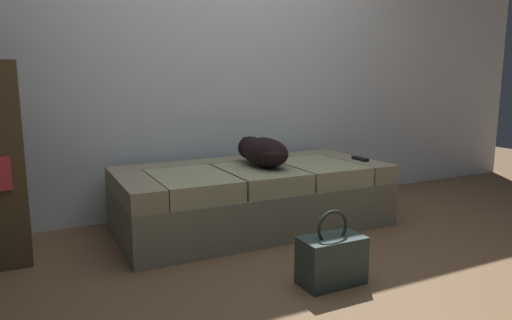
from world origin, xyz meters
TOP-DOWN VIEW (x-y plane):
  - ground_plane at (0.00, 0.00)m, footprint 10.00×10.00m
  - back_wall at (0.00, 1.59)m, footprint 6.40×0.10m
  - couch at (0.00, 1.03)m, footprint 1.81×0.85m
  - dog_dark at (0.06, 1.01)m, footprint 0.28×0.58m
  - tv_remote at (0.80, 0.89)m, footprint 0.05×0.15m
  - handbag at (-0.05, 0.04)m, footprint 0.32×0.18m

SIDE VIEW (x-z plane):
  - ground_plane at x=0.00m, z-range 0.00..0.00m
  - handbag at x=-0.05m, z-range -0.06..0.31m
  - couch at x=0.00m, z-range 0.00..0.42m
  - tv_remote at x=0.80m, z-range 0.42..0.44m
  - dog_dark at x=0.06m, z-range 0.42..0.62m
  - back_wall at x=0.00m, z-range 0.00..2.80m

